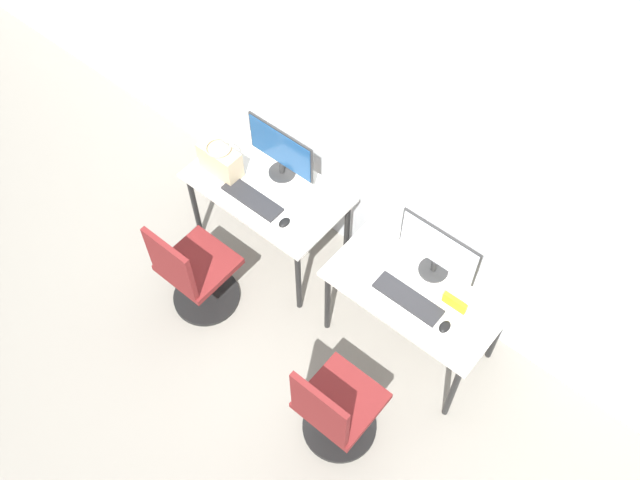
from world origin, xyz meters
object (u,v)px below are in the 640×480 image
office_chair_right (335,411)px  monitor_left (281,151)px  mouse_right (445,327)px  monitor_right (438,250)px  handbag (220,160)px  keyboard_left (252,199)px  mouse_left (284,223)px  office_chair_left (194,275)px  keyboard_right (408,298)px

office_chair_right → monitor_left: bearing=142.1°
mouse_right → monitor_left: bearing=169.3°
monitor_right → handbag: 1.61m
handbag → keyboard_left: bearing=-8.6°
monitor_left → mouse_left: (0.30, -0.32, -0.21)m
office_chair_left → monitor_right: size_ratio=1.67×
keyboard_right → mouse_right: size_ratio=5.03×
mouse_left → mouse_right: same height
mouse_right → keyboard_left: bearing=-179.4°
mouse_right → office_chair_right: 0.83m
mouse_left → keyboard_right: (0.95, 0.05, -0.01)m
office_chair_left → keyboard_right: office_chair_left is taller
mouse_right → monitor_right: bearing=133.8°
monitor_right → office_chair_right: (0.03, -1.00, -0.56)m
office_chair_right → handbag: bearing=155.2°
office_chair_left → handbag: size_ratio=3.02×
mouse_left → handbag: size_ratio=0.30×
monitor_left → handbag: 0.43m
monitor_left → office_chair_left: monitor_left is taller
monitor_right → keyboard_right: (0.00, -0.27, -0.21)m
keyboard_right → office_chair_right: (0.03, -0.73, -0.35)m
keyboard_right → monitor_left: bearing=168.0°
mouse_right → handbag: bearing=179.0°
office_chair_right → handbag: size_ratio=3.02×
monitor_right → handbag: monitor_right is taller
keyboard_right → office_chair_right: size_ratio=0.50×
keyboard_left → monitor_right: monitor_right is taller
handbag → monitor_left: bearing=37.9°
keyboard_right → handbag: bearing=179.6°
keyboard_right → office_chair_right: 0.81m
office_chair_right → handbag: 1.83m
monitor_right → keyboard_right: 0.35m
mouse_right → office_chair_right: size_ratio=0.10×
monitor_right → mouse_right: (0.28, -0.29, -0.21)m
keyboard_right → mouse_left: bearing=-176.8°
office_chair_left → office_chair_right: same height
keyboard_left → office_chair_right: bearing=-28.4°
office_chair_right → office_chair_left: bearing=173.9°
monitor_right → office_chair_right: bearing=-88.4°
keyboard_left → mouse_right: size_ratio=5.03×
mouse_left → office_chair_left: size_ratio=0.10×
keyboard_left → monitor_right: size_ratio=0.83×
monitor_right → mouse_right: size_ratio=6.04×
monitor_right → mouse_right: 0.46m
monitor_left → office_chair_right: bearing=-37.9°
keyboard_left → mouse_left: (0.30, -0.02, 0.01)m
keyboard_left → office_chair_left: (-0.06, -0.55, -0.35)m
monitor_left → monitor_right: (1.25, 0.00, 0.00)m
mouse_left → office_chair_left: bearing=-124.1°
monitor_right → office_chair_right: 1.15m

